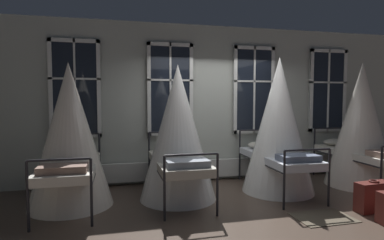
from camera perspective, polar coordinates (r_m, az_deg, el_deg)
ground at (r=5.46m, az=8.01°, el=-14.02°), size 21.09×21.09×0.00m
back_wall_with_windows at (r=6.55m, az=3.62°, el=3.02°), size 10.30×0.10×3.16m
window_bank at (r=6.46m, az=3.91°, el=-1.50°), size 6.25×0.10×2.70m
cot_first at (r=5.22m, az=-21.25°, el=-2.83°), size 1.28×1.89×2.23m
cot_second at (r=5.24m, az=-2.56°, el=-2.55°), size 1.28×1.91×2.24m
cot_third at (r=5.86m, az=15.41°, el=-1.16°), size 1.28×1.90×2.42m
cot_fourth at (r=6.88m, az=28.28°, el=-0.97°), size 1.28×1.91×2.37m
rug_third at (r=4.97m, az=22.69°, el=-15.99°), size 0.81×0.58×0.01m
suitcase_dark at (r=5.50m, az=30.00°, el=-11.93°), size 0.58×0.26×0.47m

